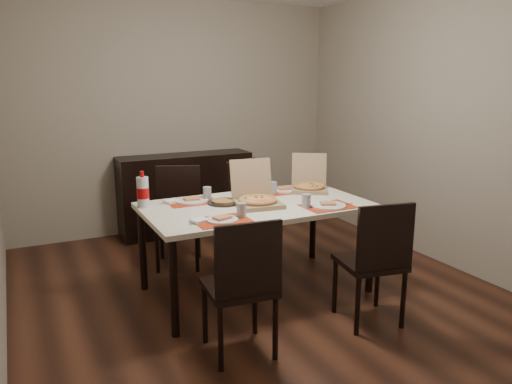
# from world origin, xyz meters

# --- Properties ---
(ground) EXTENTS (3.80, 4.00, 0.02)m
(ground) POSITION_xyz_m (0.00, 0.00, -0.01)
(ground) COLOR #422214
(ground) RESTS_ON ground
(room_walls) EXTENTS (3.84, 4.02, 2.62)m
(room_walls) POSITION_xyz_m (0.00, 0.43, 1.73)
(room_walls) COLOR gray
(room_walls) RESTS_ON ground
(sideboard) EXTENTS (1.50, 0.40, 0.90)m
(sideboard) POSITION_xyz_m (0.00, 1.78, 0.45)
(sideboard) COLOR black
(sideboard) RESTS_ON ground
(dining_table) EXTENTS (1.80, 1.00, 0.75)m
(dining_table) POSITION_xyz_m (-0.00, -0.04, 0.68)
(dining_table) COLOR beige
(dining_table) RESTS_ON ground
(chair_near_left) EXTENTS (0.46, 0.46, 0.93)m
(chair_near_left) POSITION_xyz_m (-0.53, -0.92, 0.51)
(chair_near_left) COLOR black
(chair_near_left) RESTS_ON ground
(chair_near_right) EXTENTS (0.48, 0.48, 0.93)m
(chair_near_right) POSITION_xyz_m (0.49, -0.95, 0.51)
(chair_near_right) COLOR black
(chair_near_right) RESTS_ON ground
(chair_far_left) EXTENTS (0.55, 0.55, 0.93)m
(chair_far_left) POSITION_xyz_m (-0.38, 0.86, 0.51)
(chair_far_left) COLOR black
(chair_far_left) RESTS_ON ground
(chair_far_right) EXTENTS (0.55, 0.55, 0.93)m
(chair_far_right) POSITION_xyz_m (0.39, 0.89, 0.51)
(chair_far_right) COLOR black
(chair_far_right) RESTS_ON ground
(setting_near_left) EXTENTS (0.46, 0.30, 0.11)m
(setting_near_left) POSITION_xyz_m (-0.41, -0.36, 0.77)
(setting_near_left) COLOR red
(setting_near_left) RESTS_ON dining_table
(setting_near_right) EXTENTS (0.45, 0.30, 0.11)m
(setting_near_right) POSITION_xyz_m (0.43, -0.36, 0.77)
(setting_near_right) COLOR red
(setting_near_right) RESTS_ON dining_table
(setting_far_left) EXTENTS (0.47, 0.30, 0.11)m
(setting_far_left) POSITION_xyz_m (-0.43, 0.26, 0.77)
(setting_far_left) COLOR red
(setting_far_left) RESTS_ON dining_table
(setting_far_right) EXTENTS (0.47, 0.30, 0.11)m
(setting_far_right) POSITION_xyz_m (0.40, 0.25, 0.77)
(setting_far_right) COLOR red
(setting_far_right) RESTS_ON dining_table
(napkin_loose) EXTENTS (0.16, 0.16, 0.02)m
(napkin_loose) POSITION_xyz_m (0.08, -0.12, 0.76)
(napkin_loose) COLOR white
(napkin_loose) RESTS_ON dining_table
(pizza_box_center) EXTENTS (0.39, 0.43, 0.35)m
(pizza_box_center) POSITION_xyz_m (-0.01, -0.07, 0.81)
(pizza_box_center) COLOR #8E7252
(pizza_box_center) RESTS_ON dining_table
(pizza_box_right) EXTENTS (0.45, 0.46, 0.32)m
(pizza_box_right) POSITION_xyz_m (0.65, 0.19, 0.80)
(pizza_box_right) COLOR #8E7252
(pizza_box_right) RESTS_ON dining_table
(faina_plate) EXTENTS (0.27, 0.27, 0.03)m
(faina_plate) POSITION_xyz_m (-0.23, 0.09, 0.76)
(faina_plate) COLOR black
(faina_plate) RESTS_ON dining_table
(dip_bowl) EXTENTS (0.16, 0.16, 0.03)m
(dip_bowl) POSITION_xyz_m (0.12, 0.11, 0.77)
(dip_bowl) COLOR white
(dip_bowl) RESTS_ON dining_table
(soda_bottle) EXTENTS (0.10, 0.10, 0.29)m
(soda_bottle) POSITION_xyz_m (-0.85, 0.26, 0.87)
(soda_bottle) COLOR silver
(soda_bottle) RESTS_ON dining_table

